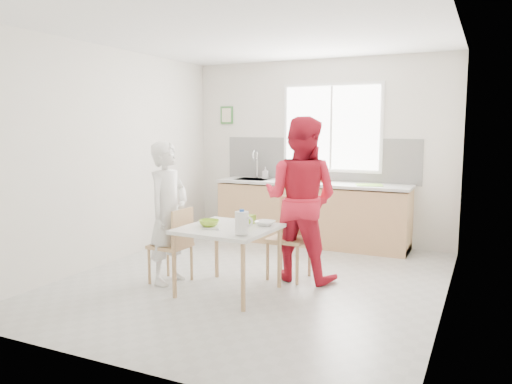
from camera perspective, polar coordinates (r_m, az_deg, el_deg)
ground at (r=5.70m, az=-0.19°, el=-10.08°), size 4.50×4.50×0.00m
room_shell at (r=5.43m, az=-0.20°, el=6.70°), size 4.50×4.50×4.50m
window at (r=7.45m, az=8.64°, el=7.26°), size 1.50×0.06×1.30m
backsplash at (r=7.53m, az=7.14°, el=3.67°), size 3.00×0.02×0.65m
picture_frame at (r=8.13m, az=-3.37°, el=8.76°), size 0.22×0.03×0.28m
kitchen_counter at (r=7.36m, az=6.30°, el=-2.73°), size 2.84×0.64×1.37m
dining_table at (r=5.16m, az=-3.19°, el=-4.80°), size 0.94×0.94×0.69m
chair_left at (r=5.57m, az=-9.27°, el=-5.68°), size 0.40×0.40×0.84m
chair_far at (r=5.74m, az=4.07°, el=-4.77°), size 0.44×0.44×0.92m
person_white at (r=5.55m, az=-10.00°, el=-2.36°), size 0.40×0.59×1.56m
person_red at (r=5.60m, az=5.12°, el=-0.80°), size 0.92×0.73×1.83m
bowl_green at (r=5.20m, az=-5.38°, el=-3.55°), size 0.22×0.22×0.06m
bowl_white at (r=5.21m, az=1.06°, el=-3.58°), size 0.21×0.21×0.05m
milk_jug at (r=4.72m, az=-1.59°, el=-3.50°), size 0.18×0.13×0.23m
green_box at (r=5.32m, az=-0.72°, el=-3.12°), size 0.10×0.10×0.09m
spoon at (r=5.00m, az=-5.29°, el=-4.26°), size 0.16×0.06×0.01m
cutting_board at (r=6.99m, az=12.81°, el=0.79°), size 0.41×0.35×0.01m
wine_bottle_a at (r=7.50m, az=4.57°, el=2.58°), size 0.07×0.07×0.32m
wine_bottle_b at (r=7.49m, az=5.41°, el=2.49°), size 0.07×0.07×0.30m
jar_amber at (r=7.23m, az=7.68°, el=1.71°), size 0.06×0.06×0.16m
soap_bottle at (r=7.71m, az=1.07°, el=2.21°), size 0.10×0.10×0.18m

